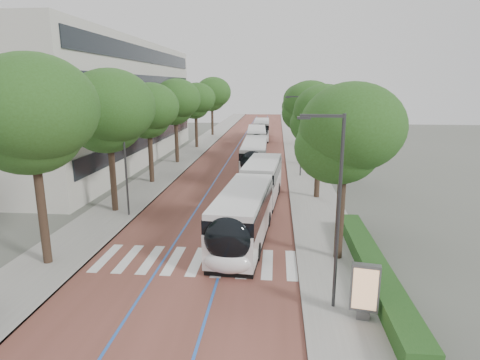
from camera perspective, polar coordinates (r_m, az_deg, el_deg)
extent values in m
plane|color=#51544C|center=(21.02, -7.25, -12.55)|extent=(160.00, 160.00, 0.00)
cube|color=brown|center=(59.29, 0.99, 4.53)|extent=(11.00, 140.00, 0.02)
cube|color=gray|center=(60.29, -6.16, 4.65)|extent=(4.00, 140.00, 0.12)
cube|color=gray|center=(59.22, 8.27, 4.43)|extent=(4.00, 140.00, 0.12)
cube|color=gray|center=(59.95, -4.37, 4.63)|extent=(0.20, 140.00, 0.14)
cube|color=gray|center=(59.15, 6.42, 4.47)|extent=(0.20, 140.00, 0.14)
cube|color=silver|center=(23.31, -18.52, -10.41)|extent=(0.55, 3.60, 0.01)
cube|color=silver|center=(22.85, -15.59, -10.69)|extent=(0.55, 3.60, 0.01)
cube|color=silver|center=(22.45, -12.55, -10.95)|extent=(0.55, 3.60, 0.01)
cube|color=silver|center=(22.12, -9.40, -11.19)|extent=(0.55, 3.60, 0.01)
cube|color=silver|center=(21.85, -6.16, -11.40)|extent=(0.55, 3.60, 0.01)
cube|color=silver|center=(21.65, -2.85, -11.57)|extent=(0.55, 3.60, 0.01)
cube|color=silver|center=(21.53, 0.52, -11.71)|extent=(0.55, 3.60, 0.01)
cube|color=silver|center=(21.47, 3.91, -11.81)|extent=(0.55, 3.60, 0.01)
cube|color=silver|center=(21.49, 7.32, -11.88)|extent=(0.55, 3.60, 0.01)
cube|color=#2355B1|center=(59.43, -0.55, 4.56)|extent=(0.12, 126.00, 0.01)
cube|color=#2355B1|center=(59.20, 2.54, 4.51)|extent=(0.12, 126.00, 0.01)
cube|color=#ABAA9E|center=(52.20, -22.27, 10.06)|extent=(18.00, 40.00, 14.00)
cube|color=black|center=(49.09, -12.38, 5.89)|extent=(0.12, 38.00, 1.60)
cube|color=black|center=(48.80, -12.57, 9.61)|extent=(0.12, 38.00, 1.60)
cube|color=black|center=(48.71, -12.76, 13.37)|extent=(0.12, 38.00, 1.60)
cube|color=black|center=(48.81, -12.95, 16.89)|extent=(0.12, 38.00, 1.60)
cube|color=#1C4517|center=(20.92, 18.42, -11.73)|extent=(1.20, 14.00, 0.80)
cylinder|color=#333336|center=(16.43, 13.83, -4.87)|extent=(0.14, 0.14, 8.00)
cube|color=#333336|center=(15.57, 11.69, 8.92)|extent=(1.70, 0.12, 0.12)
cube|color=#333336|center=(15.51, 9.07, 8.72)|extent=(0.50, 0.20, 0.10)
cylinder|color=#333336|center=(40.82, 8.74, 6.16)|extent=(0.14, 0.14, 8.00)
cube|color=#333336|center=(40.48, 7.79, 11.67)|extent=(1.70, 0.12, 0.12)
cube|color=#333336|center=(40.46, 6.77, 11.58)|extent=(0.50, 0.20, 0.10)
cylinder|color=#333336|center=(28.83, -16.01, 2.81)|extent=(0.14, 0.14, 8.00)
cylinder|color=black|center=(22.81, -26.25, -4.59)|extent=(0.44, 0.44, 5.32)
ellipsoid|color=#254A17|center=(21.93, -27.56, 7.54)|extent=(6.08, 6.08, 5.16)
cylinder|color=black|center=(30.58, -17.60, 0.21)|extent=(0.44, 0.44, 5.03)
ellipsoid|color=#254A17|center=(29.92, -18.22, 8.78)|extent=(6.13, 6.13, 5.21)
cylinder|color=black|center=(38.88, -12.54, 2.98)|extent=(0.44, 0.44, 4.68)
ellipsoid|color=#254A17|center=(38.37, -12.87, 9.24)|extent=(5.15, 5.15, 4.38)
cylinder|color=black|center=(48.36, -9.00, 5.29)|extent=(0.44, 0.44, 4.95)
ellipsoid|color=#254A17|center=(47.95, -9.20, 10.63)|extent=(5.41, 5.41, 4.60)
cylinder|color=black|center=(59.99, -6.22, 6.82)|extent=(0.44, 0.44, 4.72)
ellipsoid|color=#254A17|center=(59.65, -6.32, 10.91)|extent=(5.25, 5.25, 4.47)
cylinder|color=black|center=(74.66, -3.95, 8.31)|extent=(0.44, 0.44, 5.13)
ellipsoid|color=#254A17|center=(74.39, -4.01, 11.89)|extent=(6.39, 6.39, 5.43)
cylinder|color=black|center=(21.81, 14.01, -5.29)|extent=(0.44, 0.44, 4.64)
ellipsoid|color=#254A17|center=(20.88, 14.67, 5.76)|extent=(5.18, 5.18, 4.40)
cylinder|color=black|center=(33.32, 10.98, 1.34)|extent=(0.44, 0.44, 4.67)
ellipsoid|color=#254A17|center=(32.71, 11.31, 8.63)|extent=(4.85, 4.85, 4.12)
cylinder|color=black|center=(47.06, 9.34, 4.85)|extent=(0.44, 0.44, 4.61)
ellipsoid|color=#254A17|center=(46.63, 9.53, 9.95)|extent=(6.02, 6.02, 5.12)
cylinder|color=black|center=(62.90, 8.33, 6.98)|extent=(0.44, 0.44, 4.55)
ellipsoid|color=#254A17|center=(62.58, 8.46, 10.74)|extent=(5.59, 5.59, 4.75)
cylinder|color=black|center=(28.36, 2.17, -1.70)|extent=(2.37, 1.09, 2.30)
cube|color=white|center=(23.67, 0.47, -6.10)|extent=(3.26, 9.53, 1.82)
cube|color=black|center=(23.31, 0.48, -3.45)|extent=(3.29, 9.35, 0.97)
cube|color=silver|center=(23.13, 0.48, -1.93)|extent=(3.20, 9.34, 0.31)
cube|color=black|center=(24.05, 0.47, -8.54)|extent=(3.18, 9.16, 0.35)
cube|color=white|center=(32.64, 3.19, -0.62)|extent=(3.13, 7.92, 1.82)
cube|color=black|center=(32.38, 3.22, 1.33)|extent=(3.15, 7.77, 0.97)
cube|color=silver|center=(32.26, 3.23, 2.45)|extent=(3.07, 7.76, 0.31)
cube|color=black|center=(32.92, 3.17, -2.46)|extent=(3.05, 7.61, 0.35)
ellipsoid|color=black|center=(19.24, -1.76, -8.45)|extent=(2.43, 1.29, 2.28)
ellipsoid|color=white|center=(19.65, -1.77, -11.59)|extent=(2.42, 1.19, 1.14)
cylinder|color=black|center=(22.07, -3.46, -9.73)|extent=(0.38, 1.02, 1.00)
cylinder|color=black|center=(21.69, 2.45, -10.14)|extent=(0.38, 1.02, 1.00)
cylinder|color=black|center=(34.57, 1.64, -1.11)|extent=(0.38, 1.02, 1.00)
cylinder|color=black|center=(34.34, 5.38, -1.27)|extent=(0.38, 1.02, 1.00)
cylinder|color=black|center=(26.97, -0.83, -5.33)|extent=(0.38, 1.02, 1.00)
cylinder|color=black|center=(26.66, 3.97, -5.59)|extent=(0.38, 1.02, 1.00)
cube|color=white|center=(43.56, 2.09, 2.95)|extent=(2.67, 12.03, 1.82)
cube|color=black|center=(43.37, 2.10, 4.43)|extent=(2.71, 11.79, 0.97)
cube|color=silver|center=(43.27, 2.11, 5.27)|extent=(2.62, 11.79, 0.31)
cube|color=black|center=(43.77, 2.08, 1.55)|extent=(2.61, 11.55, 0.35)
ellipsoid|color=black|center=(37.68, 1.74, 2.45)|extent=(2.37, 1.13, 2.28)
ellipsoid|color=white|center=(37.86, 1.72, 0.74)|extent=(2.36, 1.03, 1.14)
cylinder|color=black|center=(40.25, 0.26, 0.98)|extent=(0.31, 1.00, 1.00)
cylinder|color=black|center=(40.15, 3.48, 0.92)|extent=(0.31, 1.00, 1.00)
cylinder|color=black|center=(47.49, 0.90, 2.89)|extent=(0.31, 1.00, 1.00)
cylinder|color=black|center=(47.41, 3.64, 2.85)|extent=(0.31, 1.00, 1.00)
cube|color=white|center=(56.62, 2.37, 5.37)|extent=(3.05, 12.10, 1.82)
cube|color=black|center=(56.47, 2.38, 6.52)|extent=(3.08, 11.86, 0.97)
cube|color=silver|center=(56.40, 2.39, 7.17)|extent=(2.99, 11.86, 0.31)
cube|color=black|center=(56.78, 2.36, 4.29)|extent=(2.98, 11.62, 0.35)
ellipsoid|color=black|center=(50.72, 2.36, 5.28)|extent=(2.40, 1.21, 2.28)
ellipsoid|color=white|center=(50.85, 2.34, 4.00)|extent=(2.39, 1.11, 1.14)
cylinder|color=black|center=(53.19, 1.13, 4.03)|extent=(0.35, 1.01, 1.00)
cylinder|color=black|center=(53.18, 3.57, 4.01)|extent=(0.35, 1.01, 1.00)
cylinder|color=black|center=(60.50, 1.31, 5.17)|extent=(0.35, 1.01, 1.00)
cylinder|color=black|center=(60.49, 3.46, 5.15)|extent=(0.35, 1.01, 1.00)
cube|color=white|center=(69.86, 3.08, 6.89)|extent=(2.71, 12.04, 1.82)
cube|color=black|center=(69.74, 3.09, 7.82)|extent=(2.75, 11.80, 0.97)
cube|color=silver|center=(69.68, 3.10, 8.35)|extent=(2.66, 11.80, 0.31)
cube|color=black|center=(69.99, 3.07, 6.01)|extent=(2.65, 11.56, 0.35)
ellipsoid|color=black|center=(63.97, 2.98, 6.96)|extent=(2.37, 1.14, 2.28)
ellipsoid|color=white|center=(64.05, 2.97, 5.94)|extent=(2.37, 1.04, 1.14)
cylinder|color=black|center=(66.41, 2.03, 5.90)|extent=(0.32, 1.01, 1.00)
cylinder|color=black|center=(66.37, 3.99, 5.87)|extent=(0.32, 1.01, 1.00)
cylinder|color=black|center=(73.75, 2.25, 6.65)|extent=(0.32, 1.01, 1.00)
cylinder|color=black|center=(73.71, 4.02, 6.62)|extent=(0.32, 1.01, 1.00)
cube|color=#59595B|center=(17.48, 17.07, -17.74)|extent=(0.58, 0.51, 0.34)
cube|color=#59595B|center=(16.93, 17.34, -14.40)|extent=(1.14, 0.49, 1.96)
cube|color=tan|center=(16.78, 17.35, -14.66)|extent=(0.92, 0.19, 1.70)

